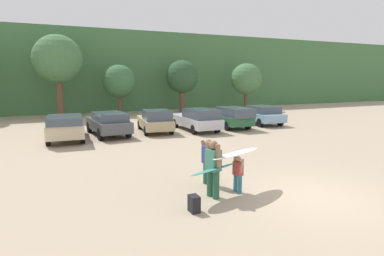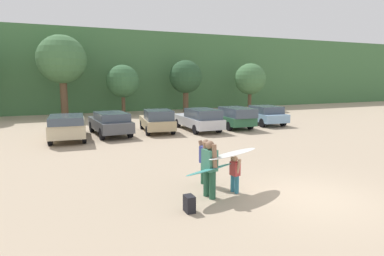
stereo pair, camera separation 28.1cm
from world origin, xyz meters
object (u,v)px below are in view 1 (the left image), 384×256
at_px(person_adult, 213,166).
at_px(person_companion, 208,159).
at_px(parked_car_sky_blue, 261,114).
at_px(backpack_dropped, 194,204).
at_px(parked_car_silver, 197,119).
at_px(parked_car_forest_green, 230,117).
at_px(parked_car_champagne, 65,126).
at_px(surfboard_white, 237,153).
at_px(parked_car_tan, 155,121).
at_px(person_child, 238,172).
at_px(surfboard_teal, 214,169).
at_px(parked_car_dark_gray, 108,123).

relative_size(person_adult, person_companion, 1.12).
relative_size(parked_car_sky_blue, backpack_dropped, 9.84).
height_order(parked_car_silver, person_adult, person_adult).
bearing_deg(person_companion, parked_car_forest_green, -134.29).
xyz_separation_m(parked_car_champagne, surfboard_white, (4.35, -11.22, 0.42)).
distance_m(parked_car_forest_green, person_companion, 12.74).
height_order(parked_car_sky_blue, surfboard_white, parked_car_sky_blue).
bearing_deg(person_companion, parked_car_tan, -108.93).
xyz_separation_m(parked_car_champagne, person_child, (4.39, -11.25, -0.17)).
bearing_deg(parked_car_tan, person_child, -178.61).
relative_size(parked_car_forest_green, person_companion, 3.20).
bearing_deg(parked_car_champagne, surfboard_teal, -159.47).
bearing_deg(parked_car_forest_green, person_companion, 148.61).
bearing_deg(parked_car_champagne, parked_car_sky_blue, -82.98).
bearing_deg(surfboard_white, backpack_dropped, 1.82).
bearing_deg(person_companion, parked_car_dark_gray, -93.05).
xyz_separation_m(parked_car_dark_gray, parked_car_sky_blue, (11.55, 0.24, -0.03)).
height_order(parked_car_silver, person_child, parked_car_silver).
xyz_separation_m(parked_car_tan, surfboard_teal, (-2.05, -11.97, 0.11)).
distance_m(surfboard_teal, backpack_dropped, 1.33).
bearing_deg(surfboard_white, parked_car_forest_green, -143.09).
bearing_deg(surfboard_teal, parked_car_forest_green, -143.79).
bearing_deg(parked_car_dark_gray, surfboard_white, -175.61).
relative_size(parked_car_dark_gray, parked_car_sky_blue, 1.07).
relative_size(parked_car_champagne, backpack_dropped, 10.85).
height_order(parked_car_tan, person_child, parked_car_tan).
relative_size(parked_car_silver, parked_car_forest_green, 0.97).
relative_size(parked_car_dark_gray, surfboard_white, 2.08).
bearing_deg(surfboard_teal, parked_car_sky_blue, -151.94).
relative_size(parked_car_dark_gray, parked_car_forest_green, 0.96).
bearing_deg(surfboard_white, surfboard_teal, -12.34).
distance_m(parked_car_tan, parked_car_sky_blue, 8.54).
bearing_deg(surfboard_teal, parked_car_silver, -133.86).
height_order(parked_car_champagne, surfboard_white, parked_car_champagne).
height_order(parked_car_tan, parked_car_sky_blue, parked_car_tan).
bearing_deg(person_companion, person_child, 106.11).
relative_size(person_child, backpack_dropped, 2.57).
relative_size(parked_car_forest_green, person_adult, 2.86).
bearing_deg(parked_car_silver, person_companion, 156.88).
relative_size(surfboard_teal, surfboard_white, 0.87).
height_order(parked_car_tan, surfboard_white, parked_car_tan).
distance_m(parked_car_sky_blue, backpack_dropped, 17.32).
bearing_deg(surfboard_white, person_child, 113.97).
distance_m(parked_car_silver, surfboard_teal, 12.44).
height_order(parked_car_champagne, person_child, parked_car_champagne).
bearing_deg(parked_car_tan, parked_car_champagne, 102.91).
xyz_separation_m(person_child, surfboard_teal, (-0.92, -0.13, 0.23)).
relative_size(parked_car_tan, backpack_dropped, 9.48).
relative_size(parked_car_champagne, parked_car_forest_green, 0.99).
distance_m(parked_car_champagne, person_adult, 11.84).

